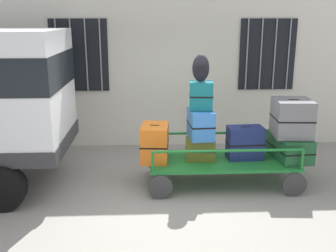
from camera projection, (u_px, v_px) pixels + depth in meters
The scene contains 12 objects.
ground_plane at pixel (172, 197), 6.34m from camera, with size 40.00×40.00×0.00m, color gray.
building_wall at pixel (165, 31), 8.45m from camera, with size 12.00×0.38×5.00m.
luggage_cart at pixel (222, 163), 6.79m from camera, with size 2.53×1.18×0.44m.
cart_railing at pixel (223, 143), 6.70m from camera, with size 2.42×1.04×0.34m.
suitcase_left_bottom at pixel (155, 143), 6.67m from camera, with size 0.51×0.69×0.61m.
suitcase_midleft_bottom at pixel (200, 149), 6.69m from camera, with size 0.52×0.35×0.39m.
suitcase_midleft_middle at pixel (201, 124), 6.60m from camera, with size 0.42×0.61×0.48m.
suitcase_midleft_top at pixel (201, 95), 6.50m from camera, with size 0.41×0.37×0.47m.
suitcase_center_bottom at pixel (245, 143), 6.74m from camera, with size 0.62×0.37×0.57m.
suitcase_midright_bottom at pixel (289, 147), 6.79m from camera, with size 0.61×0.93×0.41m.
suitcase_midright_middle at pixel (292, 118), 6.63m from camera, with size 0.65×0.69×0.63m.
backpack at pixel (201, 68), 6.30m from camera, with size 0.27×0.22×0.44m.
Camera 1 is at (-0.34, -5.80, 2.79)m, focal length 42.50 mm.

